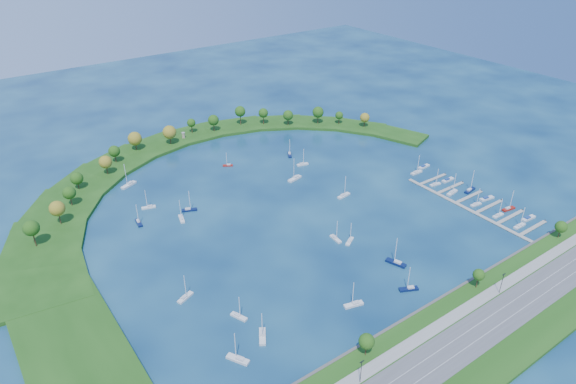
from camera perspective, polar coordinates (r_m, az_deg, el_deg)
ground at (r=283.68m, az=-0.24°, el=-1.40°), size 700.00×700.00×0.00m
south_shoreline at (r=215.49m, az=19.71°, el=-14.87°), size 420.00×43.10×11.60m
breakwater at (r=301.77m, az=-12.86°, el=0.04°), size 286.74×247.64×2.00m
breakwater_trees at (r=341.92m, az=-10.93°, el=5.66°), size 240.58×90.63×14.56m
harbor_tower at (r=368.13m, az=-11.65°, el=6.26°), size 2.60×2.60×4.12m
dock_system at (r=301.79m, az=20.10°, el=-1.26°), size 24.28×82.00×1.60m
moored_boat_0 at (r=255.45m, az=5.36°, el=-5.18°), size 2.71×7.77×11.22m
moored_boat_1 at (r=212.39m, az=-5.54°, el=-13.66°), size 4.80×7.75×11.05m
moored_boat_2 at (r=326.65m, az=1.63°, el=3.18°), size 7.92×3.65×11.24m
moored_boat_3 at (r=196.60m, az=-5.63°, el=-18.10°), size 6.55×9.02×13.14m
moored_boat_4 at (r=203.89m, az=-2.89°, el=-15.78°), size 6.75×8.76×12.93m
moored_boat_5 at (r=316.33m, az=-17.43°, el=0.82°), size 10.37×6.80×14.86m
moored_boat_6 at (r=327.64m, az=-6.76°, el=3.05°), size 6.38×4.85×9.38m
moored_boat_7 at (r=243.50m, az=12.03°, el=-7.72°), size 5.67×10.02×14.20m
moored_boat_8 at (r=308.90m, az=0.77°, el=1.57°), size 10.25×4.95×14.53m
moored_boat_9 at (r=218.35m, az=7.39°, el=-12.33°), size 8.76×4.44×12.40m
moored_boat_10 at (r=254.47m, az=6.93°, el=-5.43°), size 7.41×5.54×10.86m
moored_boat_11 at (r=277.87m, az=-16.40°, el=-3.25°), size 3.21×8.25×11.81m
moored_boat_12 at (r=224.19m, az=-11.45°, el=-11.45°), size 8.28×5.19×11.81m
moored_boat_13 at (r=292.54m, az=6.27°, el=-0.35°), size 8.94×3.68×12.75m
moored_boat_14 at (r=230.15m, az=13.40°, el=-10.45°), size 8.63×5.82×12.41m
moored_boat_15 at (r=339.64m, az=0.18°, el=4.27°), size 6.25×8.20×12.07m
moored_boat_16 at (r=275.52m, az=-11.85°, el=-2.91°), size 4.20×8.34×11.81m
moored_boat_17 at (r=282.65m, az=-11.02°, el=-1.92°), size 8.49×5.39×12.13m
moored_boat_18 at (r=290.18m, az=-15.36°, el=-1.60°), size 7.93×4.17×11.23m
docked_boat_0 at (r=289.98m, az=24.53°, el=-3.43°), size 7.85×2.23×11.53m
docked_boat_1 at (r=298.86m, az=25.34°, el=-2.67°), size 9.25×3.18×1.86m
docked_boat_2 at (r=295.03m, az=22.50°, el=-2.39°), size 7.30×2.23×10.66m
docked_boat_3 at (r=303.43m, az=23.49°, el=-1.69°), size 8.46×3.46×12.07m
docked_boat_4 at (r=301.19m, az=20.32°, el=-1.26°), size 7.35×2.90×10.52m
docked_boat_5 at (r=309.38m, az=21.39°, el=-0.67°), size 9.32×3.99×1.84m
docked_boat_6 at (r=308.87m, az=17.93°, el=-0.01°), size 8.97×3.78×12.79m
docked_boat_7 at (r=314.57m, az=19.72°, el=0.23°), size 9.38×4.06×13.35m
docked_boat_8 at (r=315.27m, az=16.19°, el=0.89°), size 7.47×3.18×10.64m
docked_boat_9 at (r=322.49m, az=17.48°, el=1.31°), size 8.93×2.59×1.82m
docked_boat_10 at (r=326.14m, az=14.20°, el=2.19°), size 8.31×2.39×12.18m
docked_boat_11 at (r=334.82m, az=14.98°, el=2.77°), size 9.01×2.86×1.82m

